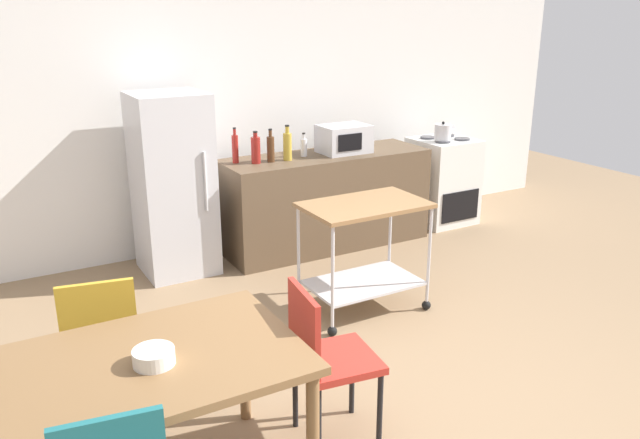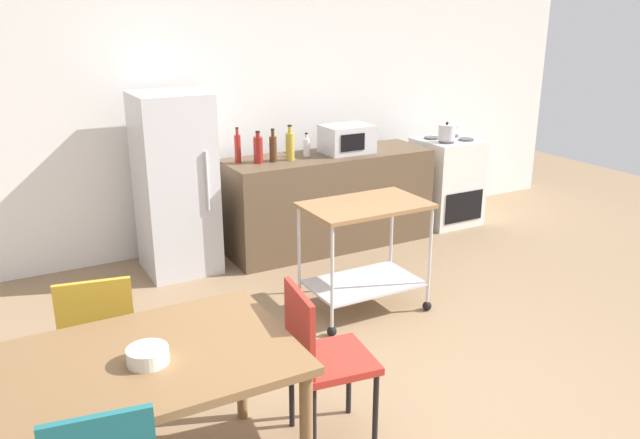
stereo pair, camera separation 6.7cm
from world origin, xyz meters
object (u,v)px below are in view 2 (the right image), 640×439
Objects in this scene: fruit_bowl at (148,355)px; kettle at (447,132)px; stove_oven at (446,181)px; refrigerator at (175,184)px; bottle_hot_sauce at (273,148)px; chair_mustard at (99,337)px; microwave at (347,139)px; chair_red at (321,354)px; bottle_sparkling_water at (238,148)px; dining_table at (123,379)px; bottle_sesame_oil at (290,146)px; bottle_soda at (258,149)px; bottle_soy_sauce at (307,147)px; kitchen_cart at (365,239)px.

fruit_bowl is 0.75× the size of kettle.
fruit_bowl is at bearing -145.35° from stove_oven.
refrigerator is 0.91m from bottle_hot_sauce.
kettle is at bearing -144.34° from chair_mustard.
refrigerator is 6.47× the size of kettle.
microwave is 3.68m from fruit_bowl.
chair_red is 0.97× the size of stove_oven.
chair_red is at bearing -103.39° from bottle_sparkling_water.
dining_table is 3.29m from bottle_sesame_oil.
bottle_soda is 0.50m from bottle_soy_sauce.
kitchen_cart is 1.59m from bottle_sparkling_water.
chair_mustard is at bearing -154.58° from stove_oven.
chair_red is 0.92m from fruit_bowl.
bottle_hot_sauce reaches higher than bottle_soda.
dining_table is 5.08× the size of bottle_hot_sauce.
bottle_soda is at bearing 55.52° from dining_table.
bottle_sesame_oil is at bearing 178.54° from kettle.
refrigerator reaches higher than stove_oven.
dining_table is 6.26× the size of kettle.
fruit_bowl is at bearing -127.07° from bottle_sesame_oil.
kitchen_cart is at bearing -115.85° from microwave.
bottle_sesame_oil is (0.30, -0.03, 0.01)m from bottle_soda.
microwave is at bearing -134.58° from chair_mustard.
chair_red reaches higher than dining_table.
bottle_soy_sauce is at bearing 18.93° from bottle_sesame_oil.
refrigerator is (-2.90, 0.08, 0.32)m from stove_oven.
chair_mustard is 0.98× the size of kitchen_cart.
bottle_sparkling_water is at bearing 175.33° from kettle.
refrigerator is at bearing 6.33° from chair_red.
chair_mustard is at bearing -140.13° from bottle_soy_sauce.
dining_table is at bearing -124.48° from bottle_soda.
chair_mustard is 0.84m from fruit_bowl.
chair_mustard is at bearing -138.51° from bottle_sesame_oil.
stove_oven is 4.22× the size of bottle_soy_sauce.
bottle_hot_sauce reaches higher than chair_red.
bottle_sesame_oil is 0.22m from bottle_soy_sauce.
bottle_sesame_oil is (0.45, -0.14, -0.00)m from bottle_sparkling_water.
bottle_soy_sauce is 1.55m from kettle.
bottle_sparkling_water is at bearing 157.57° from bottle_hot_sauce.
bottle_soy_sauce is at bearing 179.45° from stove_oven.
microwave reaches higher than bottle_soy_sauce.
bottle_soda is 1.19× the size of kettle.
bottle_hot_sauce is 0.77m from microwave.
bottle_sparkling_water is 1.44× the size of bottle_soy_sauce.
kitchen_cart is 3.08× the size of bottle_hot_sauce.
chair_mustard is 2.21m from refrigerator.
bottle_soy_sauce is at bearing 175.77° from kettle.
stove_oven is at bearing -1.60° from refrigerator.
bottle_sparkling_water is at bearing 60.99° from fruit_bowl.
dining_table is at bearing 99.22° from chair_mustard.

